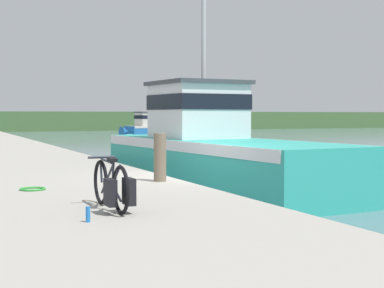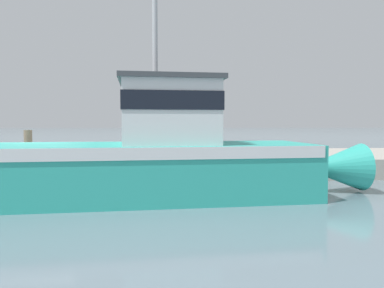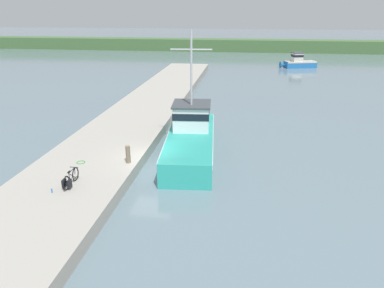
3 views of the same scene
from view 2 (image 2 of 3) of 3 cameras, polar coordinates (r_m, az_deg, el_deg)
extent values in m
plane|color=slate|center=(12.66, -22.01, -6.12)|extent=(320.00, 320.00, 0.00)
cube|color=#A39E93|center=(16.06, -18.04, -2.81)|extent=(5.97, 80.00, 0.73)
cube|color=teal|center=(10.07, -10.70, -4.13)|extent=(3.73, 10.32, 1.44)
cone|color=teal|center=(11.52, 20.55, -3.36)|extent=(1.52, 1.93, 1.37)
cube|color=silver|center=(10.02, -10.73, -0.85)|extent=(3.77, 10.13, 0.29)
cube|color=silver|center=(10.03, -3.52, 4.68)|extent=(2.51, 2.60, 1.63)
cube|color=black|center=(10.04, -3.53, 6.31)|extent=(2.56, 2.65, 0.46)
cube|color=#3D4247|center=(10.09, -3.54, 9.65)|extent=(2.72, 2.81, 0.12)
cylinder|color=#756651|center=(13.87, -23.69, -0.17)|extent=(0.27, 0.27, 1.04)
torus|color=green|center=(16.61, -21.73, -1.36)|extent=(0.49, 0.49, 0.04)
camera|label=1|loc=(23.99, -47.53, 2.55)|focal=55.00mm
camera|label=3|loc=(25.79, -79.45, 16.71)|focal=35.00mm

